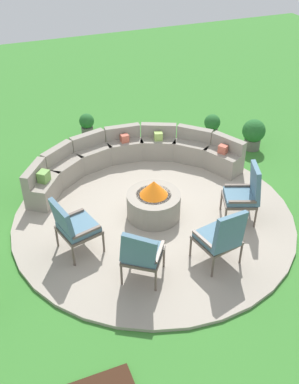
{
  "coord_description": "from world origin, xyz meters",
  "views": [
    {
      "loc": [
        -2.47,
        -5.95,
        5.09
      ],
      "look_at": [
        0.0,
        0.2,
        0.45
      ],
      "focal_mm": 41.59,
      "sensor_mm": 36.0,
      "label": 1
    }
  ],
  "objects_px": {
    "potted_plant_1": "(87,125)",
    "potted_plant_4": "(253,133)",
    "fire_pit": "(154,202)",
    "lounge_chair_front_right": "(141,253)",
    "curved_stone_bench": "(130,157)",
    "potted_plant_3": "(212,125)",
    "lounge_chair_front_left": "(73,226)",
    "lounge_chair_back_right": "(245,192)",
    "lounge_chair_back_left": "(221,236)"
  },
  "relations": [
    {
      "from": "lounge_chair_front_left",
      "to": "potted_plant_1",
      "type": "height_order",
      "value": "lounge_chair_front_left"
    },
    {
      "from": "potted_plant_3",
      "to": "potted_plant_4",
      "type": "relative_size",
      "value": 0.85
    },
    {
      "from": "lounge_chair_back_left",
      "to": "potted_plant_1",
      "type": "height_order",
      "value": "lounge_chair_back_left"
    },
    {
      "from": "potted_plant_4",
      "to": "lounge_chair_back_left",
      "type": "bearing_deg",
      "value": -130.07
    },
    {
      "from": "potted_plant_1",
      "to": "potted_plant_4",
      "type": "relative_size",
      "value": 0.87
    },
    {
      "from": "lounge_chair_front_left",
      "to": "potted_plant_4",
      "type": "bearing_deg",
      "value": 98.21
    },
    {
      "from": "lounge_chair_front_left",
      "to": "potted_plant_1",
      "type": "xyz_separation_m",
      "value": [
        1.27,
        3.89,
        -0.25
      ]
    },
    {
      "from": "lounge_chair_front_left",
      "to": "potted_plant_3",
      "type": "distance_m",
      "value": 4.9
    },
    {
      "from": "curved_stone_bench",
      "to": "lounge_chair_front_left",
      "type": "xyz_separation_m",
      "value": [
        -1.7,
        -2.07,
        0.25
      ]
    },
    {
      "from": "lounge_chair_back_left",
      "to": "potted_plant_1",
      "type": "bearing_deg",
      "value": 87.76
    },
    {
      "from": "lounge_chair_back_left",
      "to": "potted_plant_1",
      "type": "relative_size",
      "value": 1.73
    },
    {
      "from": "lounge_chair_front_left",
      "to": "potted_plant_3",
      "type": "bearing_deg",
      "value": 109.8
    },
    {
      "from": "lounge_chair_back_left",
      "to": "lounge_chair_front_left",
      "type": "bearing_deg",
      "value": 140.24
    },
    {
      "from": "lounge_chair_front_left",
      "to": "potted_plant_4",
      "type": "height_order",
      "value": "lounge_chair_front_left"
    },
    {
      "from": "fire_pit",
      "to": "potted_plant_3",
      "type": "distance_m",
      "value": 3.42
    },
    {
      "from": "fire_pit",
      "to": "lounge_chair_front_left",
      "type": "bearing_deg",
      "value": -165.23
    },
    {
      "from": "lounge_chair_front_right",
      "to": "potted_plant_1",
      "type": "distance_m",
      "value": 4.91
    },
    {
      "from": "fire_pit",
      "to": "lounge_chair_front_right",
      "type": "xyz_separation_m",
      "value": [
        -0.77,
        -1.4,
        0.24
      ]
    },
    {
      "from": "lounge_chair_front_left",
      "to": "lounge_chair_front_right",
      "type": "bearing_deg",
      "value": 23.46
    },
    {
      "from": "lounge_chair_front_right",
      "to": "lounge_chair_back_left",
      "type": "distance_m",
      "value": 1.28
    },
    {
      "from": "potted_plant_3",
      "to": "lounge_chair_back_left",
      "type": "bearing_deg",
      "value": -116.89
    },
    {
      "from": "fire_pit",
      "to": "lounge_chair_back_right",
      "type": "bearing_deg",
      "value": -24.52
    },
    {
      "from": "lounge_chair_back_left",
      "to": "lounge_chair_back_right",
      "type": "distance_m",
      "value": 1.29
    },
    {
      "from": "lounge_chair_front_left",
      "to": "lounge_chair_front_right",
      "type": "xyz_separation_m",
      "value": [
        0.78,
        -0.99,
        -0.01
      ]
    },
    {
      "from": "fire_pit",
      "to": "lounge_chair_front_left",
      "type": "height_order",
      "value": "lounge_chair_front_left"
    },
    {
      "from": "fire_pit",
      "to": "curved_stone_bench",
      "type": "xyz_separation_m",
      "value": [
        0.14,
        1.66,
        -0.0
      ]
    },
    {
      "from": "curved_stone_bench",
      "to": "potted_plant_4",
      "type": "bearing_deg",
      "value": -1.9
    },
    {
      "from": "curved_stone_bench",
      "to": "potted_plant_3",
      "type": "bearing_deg",
      "value": 16.8
    },
    {
      "from": "potted_plant_1",
      "to": "potted_plant_3",
      "type": "bearing_deg",
      "value": -22.03
    },
    {
      "from": "lounge_chair_back_right",
      "to": "potted_plant_1",
      "type": "xyz_separation_m",
      "value": [
        -1.75,
        4.15,
        -0.27
      ]
    },
    {
      "from": "fire_pit",
      "to": "potted_plant_4",
      "type": "distance_m",
      "value": 3.47
    },
    {
      "from": "lounge_chair_front_right",
      "to": "potted_plant_1",
      "type": "xyz_separation_m",
      "value": [
        0.49,
        4.88,
        -0.24
      ]
    },
    {
      "from": "curved_stone_bench",
      "to": "potted_plant_4",
      "type": "height_order",
      "value": "curved_stone_bench"
    },
    {
      "from": "lounge_chair_front_left",
      "to": "fire_pit",
      "type": "bearing_deg",
      "value": 90.01
    },
    {
      "from": "lounge_chair_front_left",
      "to": "lounge_chair_front_right",
      "type": "height_order",
      "value": "lounge_chair_front_left"
    },
    {
      "from": "fire_pit",
      "to": "lounge_chair_front_right",
      "type": "height_order",
      "value": "lounge_chair_front_right"
    },
    {
      "from": "potted_plant_3",
      "to": "lounge_chair_back_right",
      "type": "bearing_deg",
      "value": -108.4
    },
    {
      "from": "lounge_chair_front_left",
      "to": "lounge_chair_back_right",
      "type": "distance_m",
      "value": 3.03
    },
    {
      "from": "lounge_chair_back_right",
      "to": "potted_plant_3",
      "type": "bearing_deg",
      "value": 3.25
    },
    {
      "from": "lounge_chair_back_left",
      "to": "lounge_chair_back_right",
      "type": "height_order",
      "value": "lounge_chair_back_right"
    },
    {
      "from": "potted_plant_1",
      "to": "potted_plant_4",
      "type": "distance_m",
      "value": 3.89
    },
    {
      "from": "curved_stone_bench",
      "to": "fire_pit",
      "type": "bearing_deg",
      "value": -94.89
    },
    {
      "from": "lounge_chair_front_right",
      "to": "potted_plant_1",
      "type": "height_order",
      "value": "lounge_chair_front_right"
    },
    {
      "from": "curved_stone_bench",
      "to": "lounge_chair_front_right",
      "type": "distance_m",
      "value": 3.21
    },
    {
      "from": "curved_stone_bench",
      "to": "potted_plant_3",
      "type": "xyz_separation_m",
      "value": [
        2.33,
        0.7,
        -0.01
      ]
    },
    {
      "from": "curved_stone_bench",
      "to": "lounge_chair_front_left",
      "type": "height_order",
      "value": "lounge_chair_front_left"
    },
    {
      "from": "curved_stone_bench",
      "to": "potted_plant_4",
      "type": "relative_size",
      "value": 6.25
    },
    {
      "from": "fire_pit",
      "to": "lounge_chair_front_right",
      "type": "relative_size",
      "value": 0.96
    },
    {
      "from": "lounge_chair_back_left",
      "to": "potted_plant_3",
      "type": "bearing_deg",
      "value": 51.99
    },
    {
      "from": "lounge_chair_back_left",
      "to": "potted_plant_4",
      "type": "distance_m",
      "value": 4.05
    }
  ]
}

